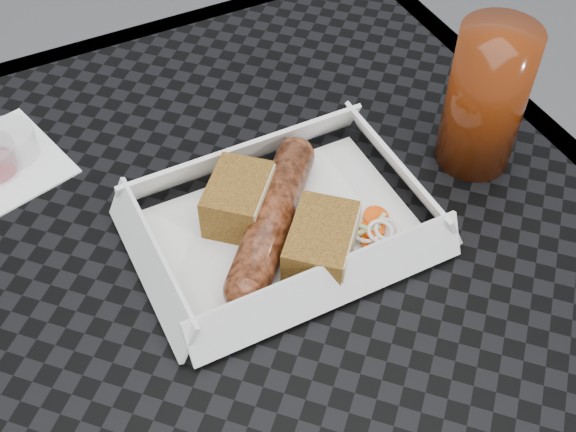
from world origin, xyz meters
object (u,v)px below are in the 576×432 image
object	(u,v)px
bratwurst	(272,218)
food_tray	(283,230)
patio_table	(214,359)
drink_glass	(486,99)

from	to	relation	value
bratwurst	food_tray	bearing A→B (deg)	-1.98
patio_table	drink_glass	size ratio (longest dim) A/B	5.70
patio_table	bratwurst	size ratio (longest dim) A/B	5.28
food_tray	drink_glass	size ratio (longest dim) A/B	1.57
patio_table	drink_glass	bearing A→B (deg)	9.41
food_tray	bratwurst	bearing A→B (deg)	178.02
food_tray	drink_glass	xyz separation A→B (m)	(0.20, 0.00, 0.07)
food_tray	bratwurst	size ratio (longest dim) A/B	1.45
patio_table	bratwurst	bearing A→B (deg)	29.71
bratwurst	patio_table	bearing A→B (deg)	-150.29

